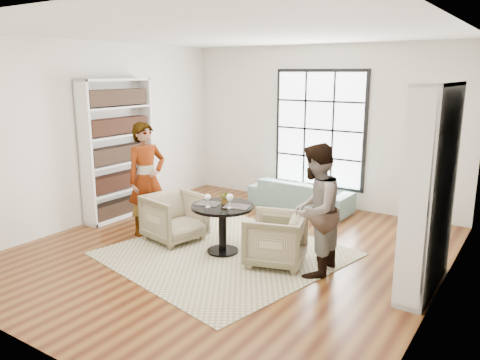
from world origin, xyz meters
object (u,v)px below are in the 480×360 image
Objects in this scene: wine_glass_right at (230,198)px; flower_centerpiece at (225,198)px; armchair_right at (275,239)px; sofa at (301,195)px; pedestal_table at (223,218)px; person_left at (147,179)px; wine_glass_left at (208,198)px; person_right at (315,210)px; armchair_left at (175,217)px.

flower_centerpiece is (-0.17, 0.13, -0.05)m from wine_glass_right.
armchair_right is at bearing 11.20° from wine_glass_right.
sofa is at bearing 90.90° from flower_centerpiece.
armchair_right is (0.81, 0.07, -0.16)m from pedestal_table.
person_left reaches higher than wine_glass_left.
flower_centerpiece reaches higher than armchair_right.
wine_glass_left is at bearing -121.68° from pedestal_table.
armchair_right is 3.74× the size of wine_glass_right.
pedestal_table is 0.46× the size of sofa.
flower_centerpiece reaches higher than pedestal_table.
person_right reaches higher than wine_glass_right.
wine_glass_right is (0.28, 0.12, 0.01)m from wine_glass_left.
armchair_left is 1.04× the size of armchair_right.
armchair_left is at bearing 175.70° from wine_glass_right.
person_left reaches higher than armchair_right.
person_left is 9.46× the size of flower_centerpiece.
person_left reaches higher than armchair_left.
wine_glass_right is (1.62, -0.08, -0.04)m from person_left.
wine_glass_right is at bearing -19.85° from pedestal_table.
wine_glass_right reaches higher than pedestal_table.
person_right is 1.37m from flower_centerpiece.
person_right reaches higher than sofa.
armchair_left is at bearing 165.48° from wine_glass_left.
person_right is (1.36, 0.07, 0.33)m from pedestal_table.
sofa is 10.12× the size of flower_centerpiece.
pedestal_table is 1.40m from person_right.
person_left reaches higher than person_right.
sofa is 9.26× the size of wine_glass_right.
sofa is (-0.05, 2.57, -0.23)m from pedestal_table.
sofa is at bearing 94.63° from wine_glass_right.
person_right is 8.87× the size of wine_glass_left.
wine_glass_right reaches higher than wine_glass_left.
flower_centerpiece is (0.11, 0.26, -0.04)m from wine_glass_left.
wine_glass_right is at bearing 96.32° from sofa.
armchair_left is at bearing 73.05° from sofa.
armchair_left is at bearing -105.13° from armchair_right.
armchair_right is at bearing 15.28° from wine_glass_left.
pedestal_table is at bearing -91.35° from person_right.
wine_glass_left reaches higher than armchair_right.
wine_glass_left is at bearing -91.42° from armchair_right.
wine_glass_left is at bearing -82.85° from person_left.
wine_glass_left is (-0.07, -2.75, 0.56)m from sofa.
armchair_left is 0.95m from wine_glass_left.
wine_glass_right is (0.21, -2.63, 0.57)m from sofa.
person_right is (0.55, 0.00, 0.49)m from armchair_right.
wine_glass_left is 0.31m from wine_glass_right.
person_left is (-1.46, 0.02, 0.37)m from pedestal_table.
sofa is at bearing -13.11° from person_left.
wine_glass_right is (1.07, -0.08, 0.49)m from armchair_left.
armchair_right is 0.43× the size of person_left.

